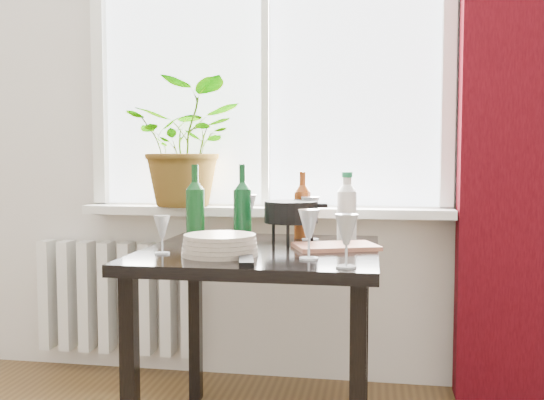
% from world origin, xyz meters
% --- Properties ---
extents(window, '(1.72, 0.08, 1.62)m').
position_xyz_m(window, '(0.00, 2.22, 1.60)').
color(window, white).
rests_on(window, ground).
extents(windowsill, '(1.72, 0.20, 0.04)m').
position_xyz_m(windowsill, '(0.00, 2.15, 0.82)').
color(windowsill, silver).
rests_on(windowsill, ground).
extents(curtain, '(0.50, 0.12, 2.56)m').
position_xyz_m(curtain, '(1.12, 2.12, 1.30)').
color(curtain, '#34040A').
rests_on(curtain, ground).
extents(radiator, '(0.80, 0.10, 0.55)m').
position_xyz_m(radiator, '(-0.75, 2.18, 0.38)').
color(radiator, silver).
rests_on(radiator, ground).
extents(table, '(0.85, 0.85, 0.74)m').
position_xyz_m(table, '(0.10, 1.55, 0.65)').
color(table, black).
rests_on(table, ground).
extents(potted_plant, '(0.53, 0.46, 0.58)m').
position_xyz_m(potted_plant, '(-0.35, 2.11, 1.14)').
color(potted_plant, '#3A731E').
rests_on(potted_plant, windowsill).
extents(wine_bottle_left, '(0.09, 0.09, 0.31)m').
position_xyz_m(wine_bottle_left, '(-0.18, 1.64, 0.90)').
color(wine_bottle_left, '#0B3B13').
rests_on(wine_bottle_left, table).
extents(wine_bottle_right, '(0.09, 0.09, 0.31)m').
position_xyz_m(wine_bottle_right, '(-0.01, 1.73, 0.90)').
color(wine_bottle_right, '#0B3A18').
rests_on(wine_bottle_right, table).
extents(bottle_amber, '(0.08, 0.08, 0.28)m').
position_xyz_m(bottle_amber, '(0.22, 1.85, 0.88)').
color(bottle_amber, '#6A2B0B').
rests_on(bottle_amber, table).
extents(cleaning_bottle, '(0.09, 0.09, 0.28)m').
position_xyz_m(cleaning_bottle, '(0.40, 1.83, 0.88)').
color(cleaning_bottle, silver).
rests_on(cleaning_bottle, table).
extents(wineglass_front_right, '(0.08, 0.08, 0.17)m').
position_xyz_m(wineglass_front_right, '(0.30, 1.34, 0.82)').
color(wineglass_front_right, silver).
rests_on(wineglass_front_right, table).
extents(wineglass_far_right, '(0.08, 0.08, 0.17)m').
position_xyz_m(wineglass_far_right, '(0.43, 1.20, 0.82)').
color(wineglass_far_right, silver).
rests_on(wineglass_far_right, table).
extents(wineglass_back_center, '(0.08, 0.08, 0.18)m').
position_xyz_m(wineglass_back_center, '(0.25, 1.80, 0.83)').
color(wineglass_back_center, silver).
rests_on(wineglass_back_center, table).
extents(wineglass_back_left, '(0.09, 0.09, 0.19)m').
position_xyz_m(wineglass_back_left, '(0.00, 1.75, 0.83)').
color(wineglass_back_left, silver).
rests_on(wineglass_back_left, table).
extents(wineglass_front_left, '(0.08, 0.08, 0.14)m').
position_xyz_m(wineglass_front_left, '(-0.21, 1.36, 0.81)').
color(wineglass_front_left, silver).
rests_on(wineglass_front_left, table).
extents(plate_stack, '(0.34, 0.34, 0.07)m').
position_xyz_m(plate_stack, '(-0.01, 1.37, 0.78)').
color(plate_stack, '#BCAE9C').
rests_on(plate_stack, table).
extents(fondue_pot, '(0.29, 0.26, 0.16)m').
position_xyz_m(fondue_pot, '(0.19, 1.72, 0.82)').
color(fondue_pot, black).
rests_on(fondue_pot, table).
extents(tv_remote, '(0.08, 0.16, 0.02)m').
position_xyz_m(tv_remote, '(0.11, 1.23, 0.75)').
color(tv_remote, black).
rests_on(tv_remote, table).
extents(cutting_board, '(0.34, 0.28, 0.02)m').
position_xyz_m(cutting_board, '(0.37, 1.59, 0.75)').
color(cutting_board, '#AE684E').
rests_on(cutting_board, table).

